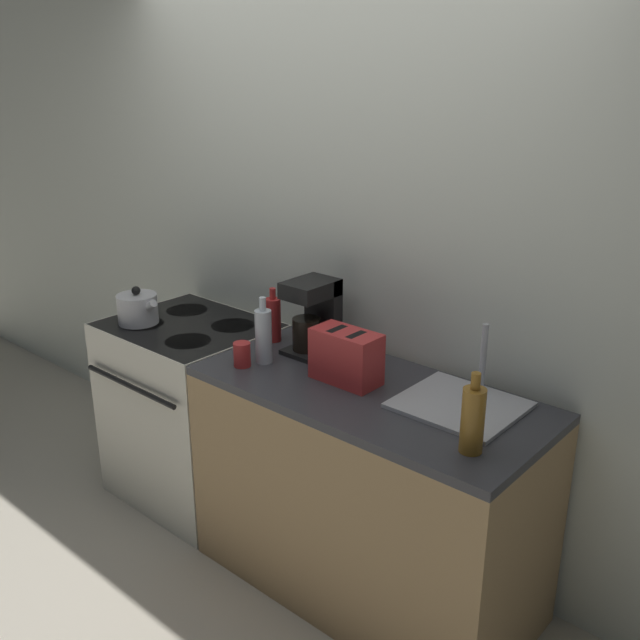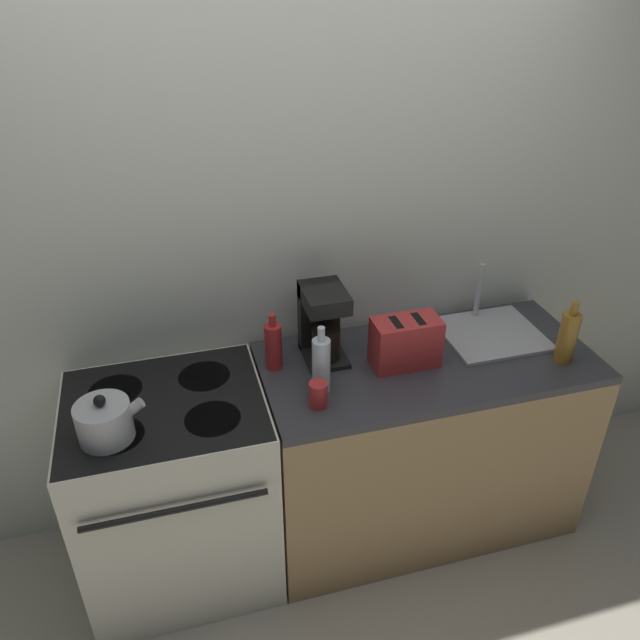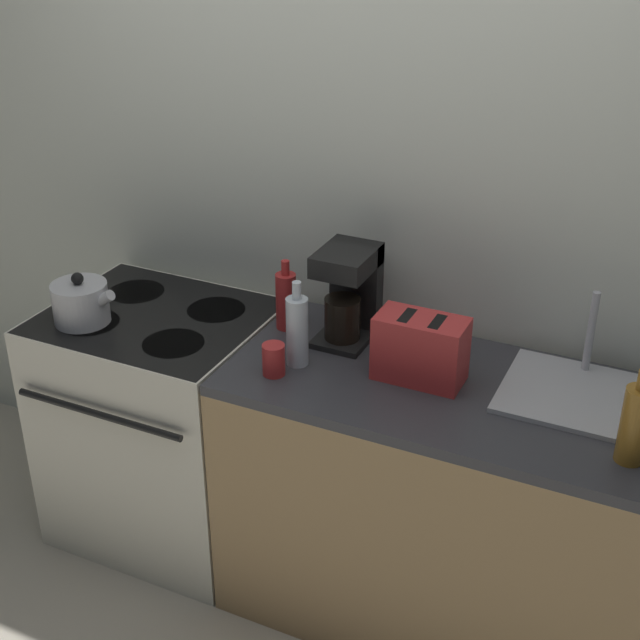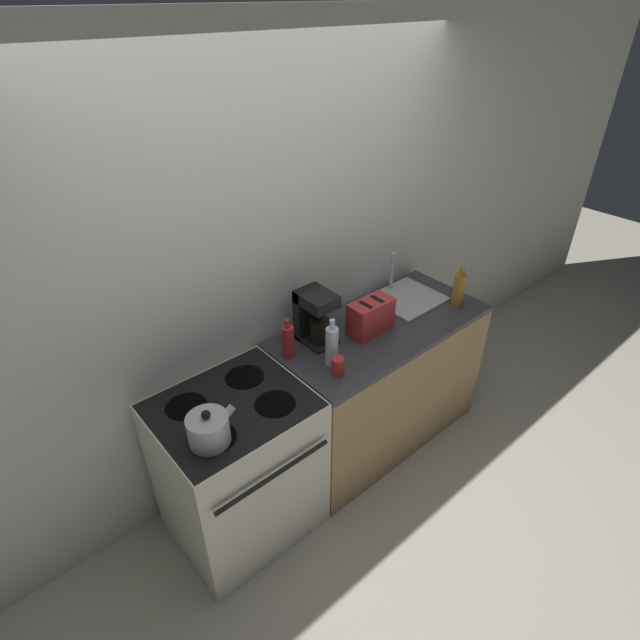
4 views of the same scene
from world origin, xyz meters
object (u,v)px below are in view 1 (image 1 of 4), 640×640
(coffee_maker, at_px, (314,313))
(bottle_red, at_px, (273,319))
(stove, at_px, (193,408))
(kettle, at_px, (138,309))
(bottle_clear, at_px, (263,335))
(toaster, at_px, (346,356))
(bottle_amber, at_px, (473,419))
(cup_red, at_px, (242,354))

(coffee_maker, distance_m, bottle_red, 0.23)
(stove, distance_m, coffee_maker, 0.93)
(kettle, bearing_deg, bottle_clear, 4.49)
(toaster, xyz_separation_m, bottle_amber, (0.65, -0.16, 0.01))
(bottle_clear, height_order, cup_red, bottle_clear)
(bottle_clear, bearing_deg, bottle_amber, -4.25)
(bottle_amber, relative_size, bottle_clear, 0.97)
(toaster, distance_m, bottle_clear, 0.39)
(coffee_maker, bearing_deg, stove, -166.61)
(stove, height_order, bottle_amber, bottle_amber)
(stove, relative_size, coffee_maker, 2.87)
(toaster, bearing_deg, coffee_maker, 152.74)
(kettle, xyz_separation_m, bottle_amber, (1.83, -0.01, 0.04))
(toaster, relative_size, bottle_red, 1.11)
(bottle_red, height_order, cup_red, bottle_red)
(toaster, height_order, coffee_maker, coffee_maker)
(kettle, relative_size, bottle_red, 0.97)
(toaster, xyz_separation_m, bottle_clear, (-0.38, -0.08, 0.01))
(stove, bearing_deg, kettle, -144.40)
(kettle, xyz_separation_m, toaster, (1.18, 0.14, 0.03))
(bottle_amber, bearing_deg, cup_red, -179.26)
(toaster, relative_size, bottle_clear, 0.96)
(toaster, bearing_deg, stove, -179.83)
(kettle, height_order, cup_red, kettle)
(coffee_maker, xyz_separation_m, cup_red, (-0.11, -0.33, -0.12))
(stove, distance_m, toaster, 1.13)
(bottle_amber, bearing_deg, stove, 174.66)
(toaster, bearing_deg, bottle_clear, -168.18)
(toaster, height_order, cup_red, toaster)
(coffee_maker, xyz_separation_m, bottle_amber, (0.96, -0.31, -0.05))
(stove, distance_m, kettle, 0.57)
(stove, xyz_separation_m, coffee_maker, (0.68, 0.16, 0.62))
(stove, relative_size, bottle_clear, 3.23)
(kettle, distance_m, bottle_red, 0.71)
(bottle_amber, bearing_deg, bottle_red, 166.64)
(bottle_red, bearing_deg, cup_red, -69.87)
(cup_red, bearing_deg, kettle, 177.94)
(toaster, relative_size, cup_red, 2.67)
(kettle, relative_size, coffee_maker, 0.75)
(coffee_maker, xyz_separation_m, bottle_clear, (-0.07, -0.24, -0.05))
(kettle, bearing_deg, cup_red, -2.06)
(kettle, bearing_deg, bottle_amber, -0.43)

